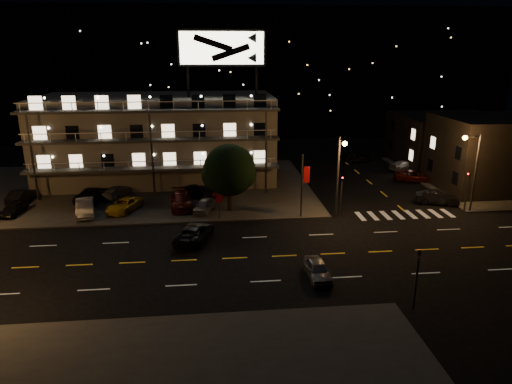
{
  "coord_description": "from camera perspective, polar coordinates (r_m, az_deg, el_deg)",
  "views": [
    {
      "loc": [
        -3.66,
        -33.04,
        15.95
      ],
      "look_at": [
        0.52,
        8.0,
        2.94
      ],
      "focal_mm": 32.0,
      "sensor_mm": 36.0,
      "label": 1
    }
  ],
  "objects": [
    {
      "name": "lot_car_0",
      "position": [
        51.31,
        -28.06,
        -1.81
      ],
      "size": [
        1.95,
        3.92,
        1.28
      ],
      "primitive_type": "imported",
      "rotation": [
        0.0,
        0.0,
        -0.12
      ],
      "color": "black",
      "rests_on": "curb_nw"
    },
    {
      "name": "signal_ne",
      "position": [
        50.62,
        24.9,
        0.51
      ],
      "size": [
        0.27,
        0.2,
        4.6
      ],
      "color": "#2D2D30",
      "rests_on": "ground"
    },
    {
      "name": "lot_car_9",
      "position": [
        51.72,
        -4.54,
        0.49
      ],
      "size": [
        1.76,
        4.4,
        1.42
      ],
      "primitive_type": "imported",
      "rotation": [
        0.0,
        0.0,
        3.08
      ],
      "color": "#4F120B",
      "rests_on": "curb_nw"
    },
    {
      "name": "curb_ne",
      "position": [
        64.79,
        25.72,
        1.56
      ],
      "size": [
        16.0,
        24.0,
        0.15
      ],
      "primitive_type": "cube",
      "color": "#393836",
      "rests_on": "ground"
    },
    {
      "name": "side_bldg_front",
      "position": [
        60.61,
        28.14,
        4.3
      ],
      "size": [
        14.06,
        10.0,
        8.5
      ],
      "color": "black",
      "rests_on": "ground"
    },
    {
      "name": "tree",
      "position": [
        45.54,
        -3.4,
        2.55
      ],
      "size": [
        5.44,
        5.24,
        6.85
      ],
      "color": "black",
      "rests_on": "curb_nw"
    },
    {
      "name": "signal_sw",
      "position": [
        30.68,
        19.5,
        -9.44
      ],
      "size": [
        0.2,
        0.27,
        4.6
      ],
      "color": "#2D2D30",
      "rests_on": "ground"
    },
    {
      "name": "side_car_0",
      "position": [
        52.38,
        21.74,
        -0.69
      ],
      "size": [
        4.58,
        2.91,
        1.43
      ],
      "primitive_type": "imported",
      "rotation": [
        0.0,
        0.0,
        1.22
      ],
      "color": "black",
      "rests_on": "ground"
    },
    {
      "name": "ground",
      "position": [
        36.87,
        0.45,
        -8.13
      ],
      "size": [
        140.0,
        140.0,
        0.0
      ],
      "primitive_type": "plane",
      "color": "black",
      "rests_on": "ground"
    },
    {
      "name": "lot_car_2",
      "position": [
        48.16,
        -16.11,
        -1.57
      ],
      "size": [
        3.76,
        4.98,
        1.26
      ],
      "primitive_type": "imported",
      "rotation": [
        0.0,
        0.0,
        -0.42
      ],
      "color": "yellow",
      "rests_on": "curb_nw"
    },
    {
      "name": "lot_car_7",
      "position": [
        52.98,
        -16.96,
        0.09
      ],
      "size": [
        3.29,
        4.72,
        1.27
      ],
      "primitive_type": "imported",
      "rotation": [
        0.0,
        0.0,
        2.76
      ],
      "color": "gray",
      "rests_on": "curb_nw"
    },
    {
      "name": "curb_nw",
      "position": [
        56.32,
        -16.15,
        0.43
      ],
      "size": [
        44.0,
        24.0,
        0.15
      ],
      "primitive_type": "cube",
      "color": "#393836",
      "rests_on": "ground"
    },
    {
      "name": "hill_backdrop",
      "position": [
        101.94,
        -7.34,
        14.9
      ],
      "size": [
        120.0,
        25.0,
        24.0
      ],
      "color": "black",
      "rests_on": "ground"
    },
    {
      "name": "side_car_1",
      "position": [
        60.52,
        19.15,
        1.89
      ],
      "size": [
        5.26,
        3.67,
        1.33
      ],
      "primitive_type": "imported",
      "rotation": [
        0.0,
        0.0,
        1.23
      ],
      "color": "#4F120B",
      "rests_on": "ground"
    },
    {
      "name": "side_bldg_back",
      "position": [
        70.8,
        22.8,
        6.02
      ],
      "size": [
        14.06,
        12.0,
        7.0
      ],
      "color": "black",
      "rests_on": "ground"
    },
    {
      "name": "stop_sign",
      "position": [
        43.98,
        -4.65,
        -1.44
      ],
      "size": [
        0.91,
        0.11,
        2.61
      ],
      "color": "#2D2D30",
      "rests_on": "ground"
    },
    {
      "name": "lot_car_5",
      "position": [
        55.03,
        -27.24,
        -0.41
      ],
      "size": [
        1.92,
        4.44,
        1.42
      ],
      "primitive_type": "imported",
      "rotation": [
        0.0,
        0.0,
        3.04
      ],
      "color": "black",
      "rests_on": "curb_nw"
    },
    {
      "name": "lot_car_6",
      "position": [
        52.52,
        -19.82,
        -0.25
      ],
      "size": [
        3.19,
        5.47,
        1.43
      ],
      "primitive_type": "imported",
      "rotation": [
        0.0,
        0.0,
        2.98
      ],
      "color": "black",
      "rests_on": "curb_nw"
    },
    {
      "name": "motel",
      "position": [
        58.24,
        -12.0,
        6.64
      ],
      "size": [
        28.0,
        13.8,
        18.1
      ],
      "color": "gray",
      "rests_on": "ground"
    },
    {
      "name": "side_car_2",
      "position": [
        65.52,
        18.12,
        3.13
      ],
      "size": [
        4.86,
        3.05,
        1.31
      ],
      "primitive_type": "imported",
      "rotation": [
        0.0,
        0.0,
        1.86
      ],
      "color": "gray",
      "rests_on": "ground"
    },
    {
      "name": "signal_nw",
      "position": [
        45.43,
        10.63,
        0.07
      ],
      "size": [
        0.2,
        0.27,
        4.6
      ],
      "color": "#2D2D30",
      "rests_on": "ground"
    },
    {
      "name": "lot_car_4",
      "position": [
        46.46,
        -6.49,
        -1.68
      ],
      "size": [
        2.51,
        3.91,
        1.24
      ],
      "primitive_type": "imported",
      "rotation": [
        0.0,
        0.0,
        -0.31
      ],
      "color": "gray",
      "rests_on": "curb_nw"
    },
    {
      "name": "banner_north",
      "position": [
        44.16,
        5.85,
        0.94
      ],
      "size": [
        0.83,
        0.16,
        6.4
      ],
      "color": "#2D2D30",
      "rests_on": "ground"
    },
    {
      "name": "lot_car_3",
      "position": [
        47.88,
        -9.34,
        -1.04
      ],
      "size": [
        2.62,
        5.43,
        1.52
      ],
      "primitive_type": "imported",
      "rotation": [
        0.0,
        0.0,
        0.09
      ],
      "color": "#4F120B",
      "rests_on": "curb_nw"
    },
    {
      "name": "streetlight_nc",
      "position": [
        44.13,
        10.38,
        2.8
      ],
      "size": [
        0.44,
        1.92,
        8.0
      ],
      "color": "#2D2D30",
      "rests_on": "ground"
    },
    {
      "name": "lot_car_1",
      "position": [
        48.23,
        -20.6,
        -1.81
      ],
      "size": [
        2.68,
        4.94,
        1.54
      ],
      "primitive_type": "imported",
      "rotation": [
        0.0,
        0.0,
        0.24
      ],
      "color": "gray",
      "rests_on": "curb_nw"
    },
    {
      "name": "road_car_west",
      "position": [
        40.06,
        -7.7,
        -5.02
      ],
      "size": [
        3.81,
        5.56,
        1.41
      ],
      "primitive_type": "imported",
      "rotation": [
        0.0,
        0.0,
        2.82
      ],
      "color": "black",
      "rests_on": "ground"
    },
    {
      "name": "lot_car_8",
      "position": [
        51.95,
        -7.81,
        0.36
      ],
      "size": [
        2.47,
        3.95,
        1.25
      ],
      "primitive_type": "imported",
      "rotation": [
        0.0,
        0.0,
        3.43
      ],
      "color": "black",
      "rests_on": "curb_nw"
    },
    {
      "name": "road_car_east",
      "position": [
        33.81,
        7.7,
        -9.57
      ],
      "size": [
        1.6,
        3.83,
        1.3
      ],
      "primitive_type": "imported",
      "rotation": [
        0.0,
        0.0,
        0.02
      ],
      "color": "gray",
      "rests_on": "ground"
    },
    {
      "name": "side_car_3",
      "position": [
        68.8,
        12.33,
        4.34
      ],
      "size": [
        4.69,
        2.69,
        1.5
      ],
      "primitive_type": "imported",
      "rotation": [
        0.0,
        0.0,
        1.79
      ],
      "color": "black",
      "rests_on": "ground"
    },
    {
      "name": "streetlight_ne",
      "position": [
        49.95,
        25.5,
        3.07
      ],
      "size": [
        1.92,
        0.44,
        8.0
      ],
      "color": "#2D2D30",
      "rests_on": "ground"
    }
  ]
}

